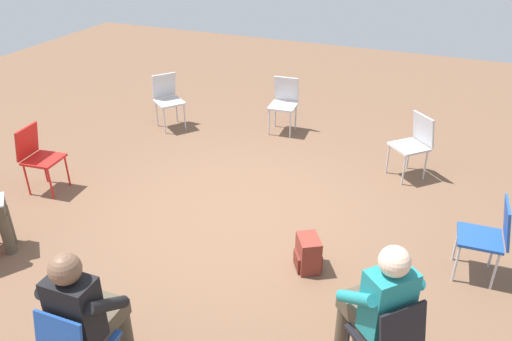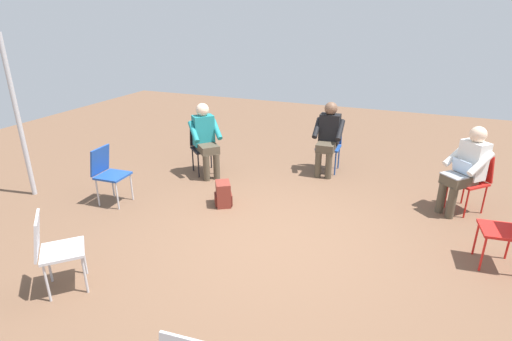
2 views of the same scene
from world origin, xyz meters
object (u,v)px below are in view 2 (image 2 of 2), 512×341
object	(u,v)px
chair_east	(510,227)
backpack_near_laptop_user	(223,195)
chair_west	(108,171)
person_with_laptop	(467,166)
chair_northwest	(203,145)
person_in_black	(328,135)
chair_north	(329,143)
person_in_teal	(205,136)
chair_northeast	(473,178)
chair_southwest	(53,247)

from	to	relation	value
chair_east	backpack_near_laptop_user	bearing A→B (deg)	80.68
chair_west	person_with_laptop	xyz separation A→B (m)	(4.77, 1.61, 0.20)
chair_northwest	person_in_black	xyz separation A→B (m)	(2.03, 0.76, 0.20)
chair_north	chair_west	bearing A→B (deg)	42.33
chair_northwest	person_in_teal	xyz separation A→B (m)	(0.12, -0.11, 0.20)
chair_north	chair_northwest	world-z (taller)	same
chair_northwest	person_with_laptop	size ratio (longest dim) A/B	0.69
chair_west	chair_north	world-z (taller)	same
chair_northwest	person_in_teal	distance (m)	0.26
chair_east	chair_north	world-z (taller)	same
person_in_teal	person_in_black	distance (m)	2.10
chair_northeast	backpack_near_laptop_user	bearing A→B (deg)	64.77
person_in_black	chair_northeast	bearing A→B (deg)	161.98
person_in_teal	chair_southwest	bearing A→B (deg)	45.41
chair_west	chair_southwest	bearing A→B (deg)	23.52
chair_east	person_in_teal	world-z (taller)	person_in_teal
chair_east	backpack_near_laptop_user	size ratio (longest dim) A/B	2.36
chair_southwest	person_with_laptop	distance (m)	5.16
chair_northeast	chair_north	world-z (taller)	same
chair_west	person_with_laptop	world-z (taller)	person_with_laptop
backpack_near_laptop_user	chair_north	bearing A→B (deg)	61.53
chair_northeast	chair_southwest	world-z (taller)	same
chair_west	backpack_near_laptop_user	distance (m)	1.71
chair_west	chair_southwest	distance (m)	2.03
chair_northwest	person_in_teal	world-z (taller)	person_in_teal
person_in_black	backpack_near_laptop_user	size ratio (longest dim) A/B	3.44
chair_northeast	chair_north	xyz separation A→B (m)	(-2.21, 0.83, 0.00)
chair_east	chair_southwest	world-z (taller)	same
chair_east	chair_northwest	xyz separation A→B (m)	(-4.47, 1.29, 0.00)
person_in_black	person_in_teal	bearing A→B (deg)	23.40
chair_southwest	chair_northwest	xyz separation A→B (m)	(-0.25, 3.44, 0.00)
person_in_teal	chair_west	bearing A→B (deg)	15.95
chair_northwest	person_with_laptop	distance (m)	4.12
chair_northwest	chair_west	bearing A→B (deg)	21.19
chair_northeast	chair_northwest	size ratio (longest dim) A/B	1.00
person_with_laptop	backpack_near_laptop_user	size ratio (longest dim) A/B	3.44
chair_southwest	backpack_near_laptop_user	world-z (taller)	chair_southwest
chair_north	chair_southwest	size ratio (longest dim) A/B	1.00
chair_northeast	person_in_black	size ratio (longest dim) A/B	0.69
chair_northeast	backpack_near_laptop_user	distance (m)	3.53
chair_west	person_in_teal	bearing A→B (deg)	149.64
chair_southwest	person_in_black	distance (m)	4.57
chair_northeast	person_in_teal	xyz separation A→B (m)	(-4.11, -0.22, 0.20)
person_in_black	person_with_laptop	bearing A→B (deg)	158.11
chair_west	chair_northwest	size ratio (longest dim) A/B	1.00
chair_southwest	person_in_black	bearing A→B (deg)	111.79
chair_east	person_in_teal	distance (m)	4.51
chair_northwest	chair_southwest	bearing A→B (deg)	47.35
backpack_near_laptop_user	person_in_black	bearing A→B (deg)	59.34
chair_northeast	chair_north	bearing A→B (deg)	24.29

